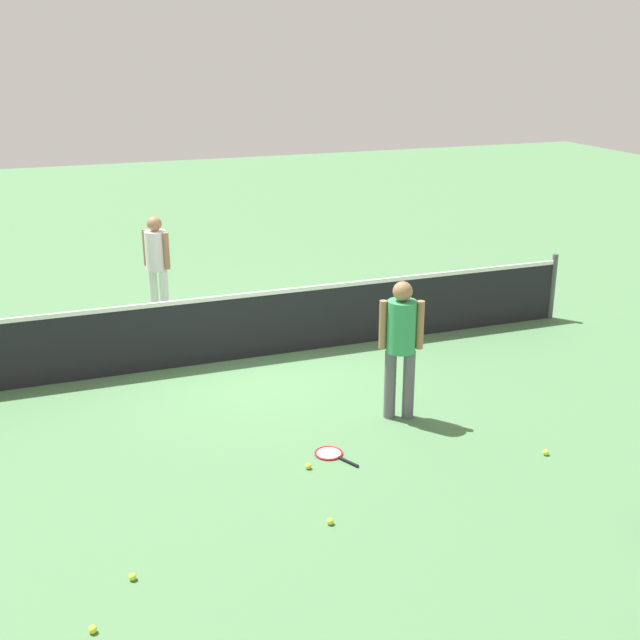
{
  "coord_description": "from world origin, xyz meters",
  "views": [
    {
      "loc": [
        -2.77,
        -10.32,
        4.3
      ],
      "look_at": [
        0.56,
        -1.23,
        0.9
      ],
      "focal_mm": 44.99,
      "sensor_mm": 36.0,
      "label": 1
    }
  ],
  "objects_px": {
    "player_near_side": "(401,339)",
    "tennis_ball_midcourt": "(93,629)",
    "player_far_side": "(157,260)",
    "tennis_racket_far_player": "(197,313)",
    "tennis_ball_near_player": "(546,452)",
    "tennis_racket_near_player": "(331,454)",
    "tennis_ball_stray_left": "(330,521)",
    "tennis_ball_stray_right": "(308,466)",
    "tennis_ball_by_net": "(132,577)"
  },
  "relations": [
    {
      "from": "tennis_racket_far_player",
      "to": "tennis_ball_stray_left",
      "type": "xyz_separation_m",
      "value": [
        -0.09,
        -6.46,
        0.02
      ]
    },
    {
      "from": "player_near_side",
      "to": "tennis_ball_stray_left",
      "type": "distance_m",
      "value": 2.61
    },
    {
      "from": "player_near_side",
      "to": "tennis_ball_stray_right",
      "type": "relative_size",
      "value": 25.76
    },
    {
      "from": "tennis_racket_far_player",
      "to": "tennis_ball_near_player",
      "type": "relative_size",
      "value": 8.66
    },
    {
      "from": "tennis_ball_by_net",
      "to": "tennis_racket_far_player",
      "type": "bearing_deg",
      "value": 73.71
    },
    {
      "from": "tennis_ball_midcourt",
      "to": "tennis_racket_near_player",
      "type": "bearing_deg",
      "value": 36.17
    },
    {
      "from": "player_far_side",
      "to": "tennis_racket_far_player",
      "type": "distance_m",
      "value": 1.18
    },
    {
      "from": "tennis_ball_near_player",
      "to": "tennis_ball_stray_right",
      "type": "distance_m",
      "value": 2.61
    },
    {
      "from": "tennis_ball_by_net",
      "to": "tennis_ball_stray_right",
      "type": "height_order",
      "value": "same"
    },
    {
      "from": "tennis_ball_by_net",
      "to": "tennis_ball_stray_left",
      "type": "height_order",
      "value": "same"
    },
    {
      "from": "tennis_ball_near_player",
      "to": "tennis_ball_by_net",
      "type": "distance_m",
      "value": 4.58
    },
    {
      "from": "player_near_side",
      "to": "tennis_ball_stray_right",
      "type": "distance_m",
      "value": 1.9
    },
    {
      "from": "tennis_racket_far_player",
      "to": "tennis_ball_midcourt",
      "type": "distance_m",
      "value": 7.56
    },
    {
      "from": "tennis_racket_near_player",
      "to": "tennis_ball_near_player",
      "type": "height_order",
      "value": "tennis_ball_near_player"
    },
    {
      "from": "tennis_racket_near_player",
      "to": "tennis_ball_stray_right",
      "type": "bearing_deg",
      "value": -149.12
    },
    {
      "from": "player_near_side",
      "to": "tennis_ball_stray_left",
      "type": "height_order",
      "value": "player_near_side"
    },
    {
      "from": "player_near_side",
      "to": "player_far_side",
      "type": "bearing_deg",
      "value": 114.86
    },
    {
      "from": "tennis_ball_midcourt",
      "to": "tennis_racket_far_player",
      "type": "bearing_deg",
      "value": 72.14
    },
    {
      "from": "tennis_ball_near_player",
      "to": "player_far_side",
      "type": "bearing_deg",
      "value": 118.41
    },
    {
      "from": "player_near_side",
      "to": "tennis_ball_midcourt",
      "type": "distance_m",
      "value": 4.69
    },
    {
      "from": "player_near_side",
      "to": "tennis_racket_far_player",
      "type": "xyz_separation_m",
      "value": [
        -1.48,
        4.62,
        -1.0
      ]
    },
    {
      "from": "player_near_side",
      "to": "tennis_ball_midcourt",
      "type": "relative_size",
      "value": 25.76
    },
    {
      "from": "player_near_side",
      "to": "tennis_racket_far_player",
      "type": "relative_size",
      "value": 2.97
    },
    {
      "from": "tennis_ball_near_player",
      "to": "tennis_ball_by_net",
      "type": "height_order",
      "value": "same"
    },
    {
      "from": "player_far_side",
      "to": "tennis_racket_near_player",
      "type": "height_order",
      "value": "player_far_side"
    },
    {
      "from": "player_near_side",
      "to": "tennis_ball_midcourt",
      "type": "bearing_deg",
      "value": -145.87
    },
    {
      "from": "player_far_side",
      "to": "tennis_racket_far_player",
      "type": "bearing_deg",
      "value": 8.82
    },
    {
      "from": "player_near_side",
      "to": "player_far_side",
      "type": "distance_m",
      "value": 4.99
    },
    {
      "from": "tennis_ball_near_player",
      "to": "tennis_ball_stray_left",
      "type": "distance_m",
      "value": 2.72
    },
    {
      "from": "player_near_side",
      "to": "tennis_ball_by_net",
      "type": "distance_m",
      "value": 4.1
    },
    {
      "from": "player_far_side",
      "to": "tennis_ball_midcourt",
      "type": "height_order",
      "value": "player_far_side"
    },
    {
      "from": "tennis_racket_far_player",
      "to": "tennis_ball_stray_left",
      "type": "height_order",
      "value": "tennis_ball_stray_left"
    },
    {
      "from": "tennis_racket_near_player",
      "to": "tennis_ball_midcourt",
      "type": "bearing_deg",
      "value": -143.83
    },
    {
      "from": "tennis_ball_near_player",
      "to": "tennis_ball_midcourt",
      "type": "distance_m",
      "value": 5.05
    },
    {
      "from": "tennis_ball_stray_left",
      "to": "player_near_side",
      "type": "bearing_deg",
      "value": 49.44
    },
    {
      "from": "player_near_side",
      "to": "tennis_racket_near_player",
      "type": "bearing_deg",
      "value": -151.36
    },
    {
      "from": "tennis_ball_near_player",
      "to": "tennis_ball_by_net",
      "type": "xyz_separation_m",
      "value": [
        -4.54,
        -0.63,
        0.0
      ]
    },
    {
      "from": "tennis_ball_near_player",
      "to": "tennis_ball_by_net",
      "type": "bearing_deg",
      "value": -172.13
    },
    {
      "from": "tennis_ball_midcourt",
      "to": "tennis_ball_stray_right",
      "type": "height_order",
      "value": "same"
    },
    {
      "from": "tennis_racket_near_player",
      "to": "tennis_ball_by_net",
      "type": "relative_size",
      "value": 9.08
    },
    {
      "from": "tennis_racket_far_player",
      "to": "tennis_ball_near_player",
      "type": "distance_m",
      "value": 6.57
    },
    {
      "from": "player_near_side",
      "to": "tennis_ball_by_net",
      "type": "xyz_separation_m",
      "value": [
        -3.43,
        -2.04,
        -0.98
      ]
    },
    {
      "from": "tennis_racket_near_player",
      "to": "tennis_ball_midcourt",
      "type": "distance_m",
      "value": 3.35
    },
    {
      "from": "tennis_ball_near_player",
      "to": "tennis_ball_midcourt",
      "type": "bearing_deg",
      "value": -166.63
    },
    {
      "from": "tennis_ball_near_player",
      "to": "tennis_ball_stray_right",
      "type": "xyz_separation_m",
      "value": [
        -2.54,
        0.61,
        0.0
      ]
    },
    {
      "from": "player_far_side",
      "to": "tennis_racket_near_player",
      "type": "distance_m",
      "value": 5.32
    },
    {
      "from": "tennis_ball_by_net",
      "to": "tennis_ball_near_player",
      "type": "bearing_deg",
      "value": 7.87
    },
    {
      "from": "player_near_side",
      "to": "tennis_racket_near_player",
      "type": "height_order",
      "value": "player_near_side"
    },
    {
      "from": "player_far_side",
      "to": "tennis_racket_near_player",
      "type": "bearing_deg",
      "value": -78.93
    },
    {
      "from": "tennis_ball_stray_left",
      "to": "tennis_ball_near_player",
      "type": "bearing_deg",
      "value": 9.14
    }
  ]
}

